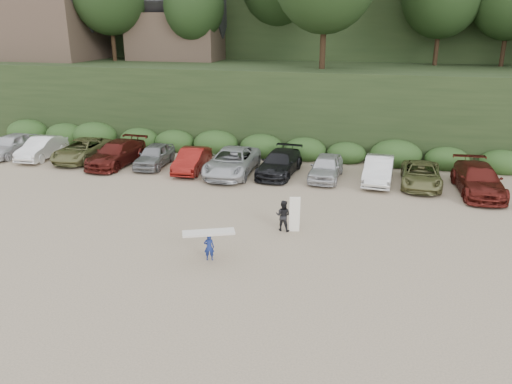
# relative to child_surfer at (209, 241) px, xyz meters

# --- Properties ---
(ground) EXTENTS (120.00, 120.00, 0.00)m
(ground) POSITION_rel_child_surfer_xyz_m (0.13, 2.20, -0.87)
(ground) COLOR tan
(ground) RESTS_ON ground
(hillside_backdrop) EXTENTS (90.00, 41.50, 28.00)m
(hillside_backdrop) POSITION_rel_child_surfer_xyz_m (-0.13, 38.13, 10.35)
(hillside_backdrop) COLOR black
(hillside_backdrop) RESTS_ON ground
(parked_cars) EXTENTS (34.09, 6.31, 1.64)m
(parked_cars) POSITION_rel_child_surfer_xyz_m (-3.50, 12.20, -0.10)
(parked_cars) COLOR silver
(parked_cars) RESTS_ON ground
(child_surfer) EXTENTS (2.20, 1.40, 1.28)m
(child_surfer) POSITION_rel_child_surfer_xyz_m (0.00, 0.00, 0.00)
(child_surfer) COLOR navy
(child_surfer) RESTS_ON ground
(adult_surfer) EXTENTS (1.22, 0.66, 1.78)m
(adult_surfer) POSITION_rel_child_surfer_xyz_m (2.40, 3.78, -0.11)
(adult_surfer) COLOR black
(adult_surfer) RESTS_ON ground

